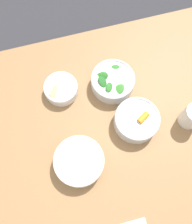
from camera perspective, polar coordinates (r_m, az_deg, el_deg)
The scene contains 7 objects.
ground_plane at distance 1.66m, azimuth -2.28°, elevation -10.72°, with size 10.00×10.00×0.00m, color #2D2D33.
dining_table at distance 1.03m, azimuth -3.63°, elevation -5.99°, with size 1.23×0.82×0.75m.
bowl_carrots at distance 0.90m, azimuth 8.97°, elevation -1.96°, with size 0.16×0.16×0.07m.
bowl_greens at distance 0.95m, azimuth 3.51°, elevation 6.96°, with size 0.16×0.16×0.08m.
bowl_beans_hotdog at distance 0.87m, azimuth -4.17°, elevation -11.31°, with size 0.17×0.17×0.06m.
bowl_cookies at distance 0.95m, azimuth -8.27°, elevation 5.20°, with size 0.13×0.13×0.05m.
cup at distance 0.94m, azimuth 20.88°, elevation -0.98°, with size 0.07×0.07×0.10m.
Camera 1 is at (-0.00, 0.23, 1.64)m, focal length 40.00 mm.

